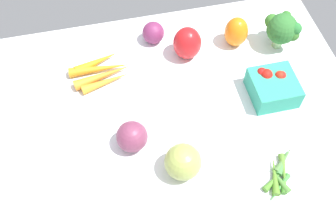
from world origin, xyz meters
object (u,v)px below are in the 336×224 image
at_px(berry_basket, 273,87).
at_px(red_onion_center, 132,137).
at_px(bell_pepper_orange, 236,32).
at_px(okra_pile, 280,174).
at_px(broccoli_head, 282,28).
at_px(bell_pepper_red, 187,43).
at_px(heirloom_tomato_green, 185,161).
at_px(red_onion_near_basket, 153,33).
at_px(carrot_bunch, 102,71).

relative_size(berry_basket, red_onion_center, 1.52).
bearing_deg(bell_pepper_orange, okra_pile, -93.67).
relative_size(broccoli_head, red_onion_center, 1.45).
bearing_deg(okra_pile, red_onion_center, 153.89).
bearing_deg(berry_basket, red_onion_center, -169.58).
relative_size(okra_pile, red_onion_center, 1.76).
relative_size(bell_pepper_red, heirloom_tomato_green, 1.12).
relative_size(bell_pepper_red, red_onion_near_basket, 1.52).
distance_m(red_onion_near_basket, broccoli_head, 0.37).
xyz_separation_m(heirloom_tomato_green, red_onion_center, (-0.11, 0.09, -0.01)).
bearing_deg(carrot_bunch, okra_pile, -46.97).
bearing_deg(heirloom_tomato_green, red_onion_near_basket, 88.26).
bearing_deg(red_onion_near_basket, okra_pile, -67.55).
bearing_deg(red_onion_center, bell_pepper_red, 51.78).
bearing_deg(red_onion_near_basket, carrot_bunch, -150.04).
bearing_deg(red_onion_center, okra_pile, -26.11).
xyz_separation_m(carrot_bunch, red_onion_center, (0.05, -0.24, 0.02)).
height_order(bell_pepper_red, carrot_bunch, bell_pepper_red).
relative_size(bell_pepper_orange, red_onion_center, 1.21).
bearing_deg(carrot_bunch, heirloom_tomato_green, -65.19).
height_order(okra_pile, bell_pepper_orange, bell_pepper_orange).
bearing_deg(broccoli_head, red_onion_center, -153.39).
relative_size(bell_pepper_orange, broccoli_head, 0.83).
bearing_deg(bell_pepper_orange, broccoli_head, -15.62).
xyz_separation_m(carrot_bunch, berry_basket, (0.44, -0.17, 0.02)).
height_order(okra_pile, bell_pepper_red, bell_pepper_red).
xyz_separation_m(carrot_bunch, broccoli_head, (0.52, -0.00, 0.05)).
xyz_separation_m(okra_pile, carrot_bunch, (-0.37, 0.40, 0.01)).
relative_size(okra_pile, bell_pepper_orange, 1.45).
relative_size(bell_pepper_orange, red_onion_near_basket, 1.44).
bearing_deg(carrot_bunch, red_onion_near_basket, 29.96).
bearing_deg(carrot_bunch, berry_basket, -20.89).
bearing_deg(broccoli_head, bell_pepper_red, 175.76).
bearing_deg(heirloom_tomato_green, okra_pile, -16.51).
height_order(okra_pile, broccoli_head, broccoli_head).
bearing_deg(berry_basket, broccoli_head, 63.19).
distance_m(okra_pile, red_onion_center, 0.36).
bearing_deg(broccoli_head, heirloom_tomato_green, -137.81).
bearing_deg(bell_pepper_red, bell_pepper_orange, 5.34).
bearing_deg(bell_pepper_red, broccoli_head, -4.24).
xyz_separation_m(okra_pile, berry_basket, (0.07, 0.23, 0.02)).
xyz_separation_m(carrot_bunch, heirloom_tomato_green, (0.15, -0.33, 0.03)).
xyz_separation_m(okra_pile, broccoli_head, (0.15, 0.40, 0.06)).
relative_size(okra_pile, berry_basket, 1.15).
distance_m(berry_basket, red_onion_center, 0.40).
height_order(bell_pepper_red, heirloom_tomato_green, bell_pepper_red).
bearing_deg(broccoli_head, red_onion_near_basket, 164.62).
height_order(bell_pepper_orange, red_onion_center, bell_pepper_orange).
distance_m(bell_pepper_orange, carrot_bunch, 0.40).
height_order(carrot_bunch, red_onion_near_basket, red_onion_near_basket).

